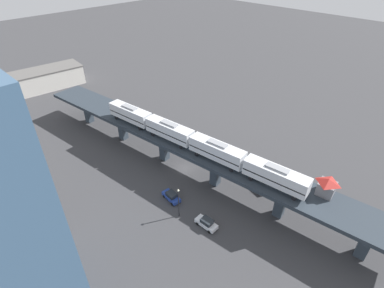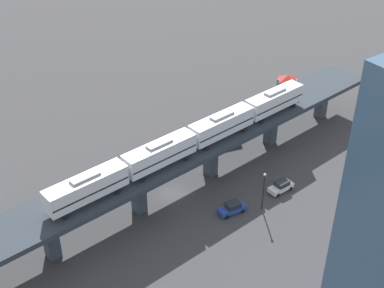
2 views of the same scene
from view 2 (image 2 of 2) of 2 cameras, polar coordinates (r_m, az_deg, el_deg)
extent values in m
plane|color=#38383A|center=(87.80, -2.15, -5.32)|extent=(400.00, 400.00, 0.00)
cube|color=#283039|center=(83.50, -2.25, -1.46)|extent=(19.02, 92.35, 0.80)
cube|color=#333D47|center=(109.93, 13.67, 4.43)|extent=(2.00, 2.00, 6.80)
cube|color=#333D47|center=(99.43, 8.41, 1.80)|extent=(2.00, 2.00, 6.80)
cube|color=#333D47|center=(90.22, 2.01, -1.43)|extent=(2.00, 2.00, 6.80)
cube|color=#333D47|center=(82.71, -5.71, -5.29)|extent=(2.00, 2.00, 6.80)
cube|color=#333D47|center=(77.42, -14.85, -9.66)|extent=(2.00, 2.00, 6.80)
cube|color=silver|center=(94.33, 8.76, 4.65)|extent=(4.17, 12.24, 3.10)
cube|color=black|center=(94.47, 8.75, 4.49)|extent=(4.19, 12.01, 0.24)
cube|color=gray|center=(93.52, 8.85, 5.57)|extent=(1.88, 4.33, 0.36)
cylinder|color=black|center=(97.59, 10.82, 4.04)|extent=(0.32, 0.86, 0.84)
cylinder|color=black|center=(98.87, 9.77, 4.56)|extent=(0.32, 0.86, 0.84)
cylinder|color=black|center=(91.90, 7.46, 2.41)|extent=(0.32, 0.86, 0.84)
cylinder|color=black|center=(93.25, 6.39, 2.99)|extent=(0.32, 0.86, 0.84)
cube|color=silver|center=(86.23, 3.18, 2.08)|extent=(4.17, 12.24, 3.10)
cube|color=black|center=(86.39, 3.17, 1.91)|extent=(4.19, 12.01, 0.24)
cube|color=gray|center=(85.35, 3.21, 3.07)|extent=(1.88, 4.33, 0.36)
cylinder|color=black|center=(89.21, 5.62, 1.52)|extent=(0.32, 0.86, 0.84)
cylinder|color=black|center=(90.60, 4.55, 2.12)|extent=(0.32, 0.86, 0.84)
cylinder|color=black|center=(84.20, 1.61, -0.44)|extent=(0.32, 0.86, 0.84)
cylinder|color=black|center=(85.68, 0.54, 0.23)|extent=(0.32, 0.86, 0.84)
cube|color=silver|center=(79.33, -3.45, -1.00)|extent=(4.17, 12.24, 3.10)
cube|color=black|center=(79.50, -3.44, -1.18)|extent=(4.19, 12.01, 0.24)
cube|color=gray|center=(78.37, -3.49, 0.04)|extent=(1.88, 4.33, 0.36)
cylinder|color=black|center=(81.91, -0.57, -1.50)|extent=(0.32, 0.86, 0.84)
cylinder|color=black|center=(83.42, -1.63, -0.80)|extent=(0.32, 0.86, 0.84)
cylinder|color=black|center=(77.80, -5.31, -3.80)|extent=(0.32, 0.86, 0.84)
cylinder|color=black|center=(79.39, -6.32, -3.01)|extent=(0.32, 0.86, 0.84)
cube|color=silver|center=(73.94, -11.20, -4.58)|extent=(4.17, 12.24, 3.10)
cube|color=black|center=(74.12, -11.18, -4.76)|extent=(4.19, 12.01, 0.24)
cube|color=gray|center=(72.91, -11.35, -3.50)|extent=(1.88, 4.33, 0.36)
cylinder|color=black|center=(76.01, -7.87, -5.03)|extent=(0.32, 0.86, 0.84)
cylinder|color=black|center=(77.64, -8.85, -4.19)|extent=(0.32, 0.86, 0.84)
cylinder|color=black|center=(73.02, -13.36, -7.61)|extent=(0.32, 0.86, 0.84)
cylinder|color=black|center=(74.72, -14.26, -6.67)|extent=(0.32, 0.86, 0.84)
cube|color=slate|center=(102.53, 10.09, 6.15)|extent=(3.11, 3.11, 2.50)
pyramid|color=maroon|center=(101.78, 10.18, 7.00)|extent=(3.57, 3.57, 0.90)
cube|color=#233D93|center=(83.88, 4.29, -6.92)|extent=(2.23, 4.56, 0.80)
cube|color=#1E2328|center=(83.44, 4.40, -6.48)|extent=(1.85, 2.35, 0.76)
cylinder|color=black|center=(84.22, 5.42, -7.15)|extent=(0.30, 0.68, 0.66)
cylinder|color=black|center=(85.29, 4.79, -6.50)|extent=(0.30, 0.68, 0.66)
cylinder|color=black|center=(82.99, 3.75, -7.77)|extent=(0.30, 0.68, 0.66)
cylinder|color=black|center=(84.08, 3.13, -7.11)|extent=(0.30, 0.68, 0.66)
cube|color=silver|center=(89.07, 9.45, -4.58)|extent=(1.99, 4.47, 0.80)
cube|color=#1E2328|center=(88.69, 9.56, -4.15)|extent=(1.73, 2.27, 0.76)
cylinder|color=black|center=(89.73, 10.46, -4.71)|extent=(0.27, 0.67, 0.66)
cylinder|color=black|center=(90.62, 9.69, -4.18)|extent=(0.27, 0.67, 0.66)
cylinder|color=black|center=(88.02, 9.15, -5.41)|extent=(0.27, 0.67, 0.66)
cylinder|color=black|center=(88.93, 8.38, -4.87)|extent=(0.27, 0.67, 0.66)
cube|color=#333338|center=(99.39, 1.62, 0.98)|extent=(2.60, 2.45, 2.30)
cube|color=#2D333D|center=(100.53, 3.52, 1.47)|extent=(3.42, 5.59, 2.70)
cylinder|color=black|center=(100.78, 1.40, 0.71)|extent=(0.57, 1.05, 1.00)
cylinder|color=black|center=(99.25, 1.83, 0.13)|extent=(0.57, 1.05, 1.00)
cylinder|color=black|center=(102.60, 4.06, 1.27)|extent=(0.57, 1.05, 1.00)
cylinder|color=black|center=(101.03, 4.54, 0.69)|extent=(0.57, 1.05, 1.00)
cylinder|color=black|center=(83.42, 7.61, -5.19)|extent=(0.20, 0.20, 6.50)
sphere|color=beige|center=(81.33, 7.78, -3.27)|extent=(0.44, 0.44, 0.44)
camera|label=1|loc=(78.86, 43.09, 17.84)|focal=28.00mm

